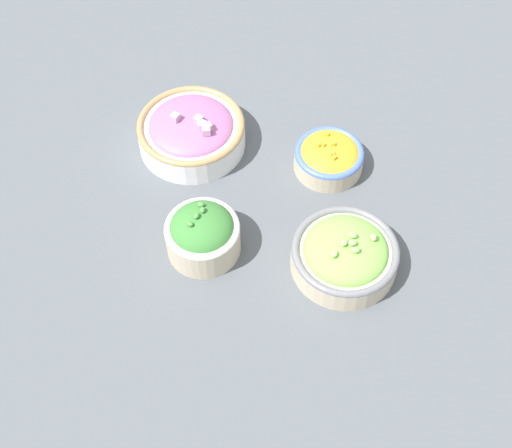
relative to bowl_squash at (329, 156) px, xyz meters
The scene contains 5 objects.
ground_plane 0.18m from the bowl_squash, 142.39° to the left, with size 3.00×3.00×0.00m, color #4C5156.
bowl_squash is the anchor object (origin of this frame).
bowl_lettuce 0.19m from the bowl_squash, behind, with size 0.16×0.16×0.07m.
bowl_broccoli 0.26m from the bowl_squash, 132.40° to the left, with size 0.11×0.11×0.09m.
bowl_red_onion 0.23m from the bowl_squash, 80.88° to the left, with size 0.18×0.18×0.07m.
Camera 1 is at (-0.62, -0.04, 0.92)m, focal length 50.00 mm.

